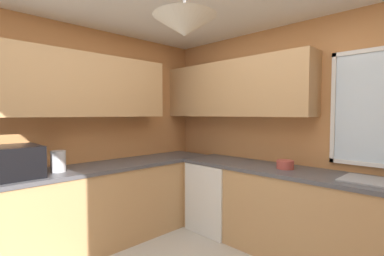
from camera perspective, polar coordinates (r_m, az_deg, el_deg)
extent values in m
cube|color=#C6844C|center=(3.42, 20.67, -1.16)|extent=(3.79, 0.06, 2.50)
cube|color=#C6844C|center=(3.54, -22.62, -1.05)|extent=(0.06, 3.60, 2.50)
cube|color=white|center=(3.22, 26.93, 3.62)|extent=(0.04, 0.04, 1.12)
cube|color=tan|center=(3.30, -24.80, 8.14)|extent=(0.32, 2.44, 0.70)
cube|color=tan|center=(3.66, 8.25, 7.83)|extent=(2.10, 0.32, 0.70)
cone|color=silver|center=(2.03, -1.52, 20.14)|extent=(0.44, 0.44, 0.14)
cube|color=tan|center=(3.39, -20.10, -15.35)|extent=(0.62, 3.18, 0.86)
cube|color=#4C4C51|center=(3.28, -20.24, -7.84)|extent=(0.65, 3.21, 0.04)
cube|color=tan|center=(3.19, 21.33, -16.56)|extent=(2.85, 0.62, 0.86)
cube|color=#4C4C51|center=(3.07, 21.49, -8.59)|extent=(2.88, 0.65, 0.04)
cube|color=white|center=(3.71, 5.33, -13.64)|extent=(0.60, 0.60, 0.86)
cube|color=black|center=(3.04, -32.12, -5.79)|extent=(0.48, 0.36, 0.29)
cylinder|color=#B7B7BC|center=(3.12, -25.67, -6.14)|extent=(0.14, 0.14, 0.21)
cylinder|color=#B74C42|center=(3.13, 18.50, -7.10)|extent=(0.18, 0.18, 0.09)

